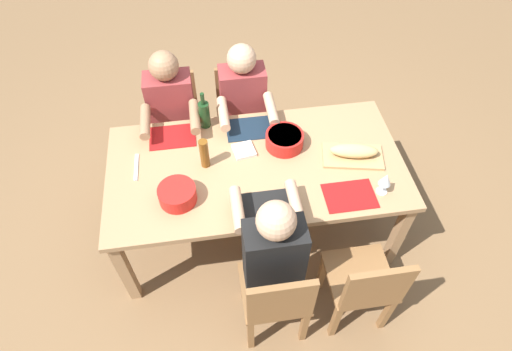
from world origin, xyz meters
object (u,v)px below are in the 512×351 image
serving_bowl_greens (285,139)px  beer_bottle (204,154)px  serving_bowl_fruit (177,194)px  wine_glass (386,180)px  diner_far_center (244,106)px  chair_far_left (176,118)px  chair_near_center (277,298)px  diner_near_center (272,253)px  napkin_stack (244,150)px  bread_loaf (354,151)px  chair_far_center (241,111)px  chair_near_right (365,285)px  cutting_board (353,156)px  diner_far_left (172,113)px  wine_bottle (204,114)px  dining_table (256,172)px

serving_bowl_greens → beer_bottle: beer_bottle is taller
serving_bowl_fruit → wine_glass: wine_glass is taller
diner_far_center → chair_far_left: 0.61m
chair_near_center → diner_near_center: (0.00, 0.18, 0.21)m
beer_bottle → napkin_stack: 0.29m
bread_loaf → wine_glass: 0.33m
diner_far_center → chair_far_center: bearing=90.0°
napkin_stack → diner_near_center: bearing=-85.3°
chair_far_center → chair_far_left: bearing=180.0°
serving_bowl_greens → bread_loaf: (0.43, -0.18, 0.01)m
chair_near_right → serving_bowl_fruit: chair_near_right is taller
serving_bowl_greens → diner_near_center: bearing=-105.5°
chair_near_right → serving_bowl_fruit: (-1.06, 0.61, 0.32)m
chair_far_center → diner_far_center: (-0.00, -0.18, 0.21)m
cutting_board → serving_bowl_greens: bearing=157.5°
diner_far_left → chair_far_left: bearing=90.0°
diner_far_left → wine_bottle: size_ratio=4.14×
diner_near_center → diner_far_left: (-0.54, 1.28, 0.00)m
wine_glass → napkin_stack: size_ratio=1.19×
chair_far_left → diner_far_left: size_ratio=0.71×
beer_bottle → wine_glass: (1.08, -0.39, 0.01)m
beer_bottle → chair_near_right: bearing=-45.2°
serving_bowl_fruit → bread_loaf: bearing=8.8°
diner_near_center → diner_far_center: bearing=90.0°
serving_bowl_greens → wine_glass: bearing=-42.5°
chair_far_left → serving_bowl_greens: (0.76, -0.67, 0.32)m
wine_bottle → beer_bottle: (-0.03, -0.38, 0.00)m
diner_far_left → napkin_stack: bearing=-46.9°
chair_far_center → chair_near_center: bearing=-90.0°
diner_near_center → chair_far_left: bearing=110.3°
diner_far_center → beer_bottle: size_ratio=5.45×
wine_bottle → serving_bowl_fruit: bearing=-108.7°
wine_glass → serving_bowl_greens: bearing=137.5°
diner_far_left → chair_far_center: bearing=18.8°
chair_near_center → wine_glass: wine_glass is taller
diner_far_center → napkin_stack: diner_far_center is taller
serving_bowl_fruit → chair_near_center: bearing=-49.8°
dining_table → chair_near_center: bearing=-90.0°
serving_bowl_fruit → wine_glass: size_ratio=1.41×
diner_far_center → serving_bowl_fruit: size_ratio=5.13×
diner_near_center → chair_far_left: diner_near_center is taller
diner_far_center → serving_bowl_fruit: (-0.52, -0.85, 0.10)m
chair_near_center → serving_bowl_greens: (0.22, 0.97, 0.32)m
bread_loaf → dining_table: bearing=177.4°
serving_bowl_greens → wine_bottle: bearing=151.9°
serving_bowl_fruit → napkin_stack: serving_bowl_fruit is taller
diner_far_center → wine_glass: (0.75, -0.98, 0.16)m
bread_loaf → beer_bottle: (-0.98, 0.08, 0.04)m
diner_near_center → bread_loaf: bearing=43.2°
napkin_stack → serving_bowl_fruit: bearing=-143.2°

